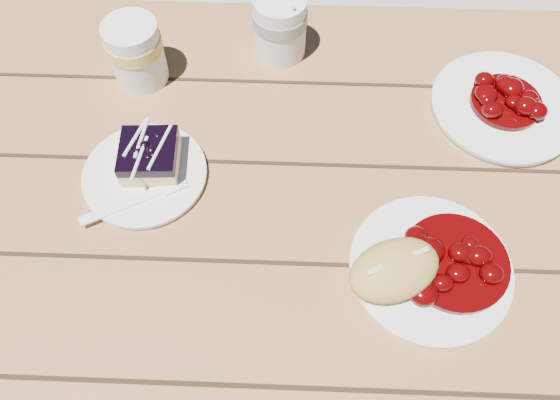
{
  "coord_description": "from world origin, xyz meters",
  "views": [
    {
      "loc": [
        0.07,
        -0.37,
        1.42
      ],
      "look_at": [
        0.06,
        -0.02,
        0.81
      ],
      "focal_mm": 35.0,
      "sensor_mm": 36.0,
      "label": 1
    }
  ],
  "objects_px": {
    "main_plate": "(430,269)",
    "dessert_plate": "(145,175)",
    "second_plate": "(503,108)",
    "second_cup": "(136,53)",
    "picnic_table": "(244,257)",
    "bread_roll": "(394,270)",
    "blueberry_cake": "(150,156)",
    "coffee_cup": "(280,27)"
  },
  "relations": [
    {
      "from": "picnic_table",
      "to": "bread_roll",
      "type": "bearing_deg",
      "value": -27.06
    },
    {
      "from": "bread_roll",
      "to": "coffee_cup",
      "type": "distance_m",
      "value": 0.44
    },
    {
      "from": "picnic_table",
      "to": "second_cup",
      "type": "height_order",
      "value": "second_cup"
    },
    {
      "from": "bread_roll",
      "to": "second_cup",
      "type": "height_order",
      "value": "second_cup"
    },
    {
      "from": "second_plate",
      "to": "second_cup",
      "type": "xyz_separation_m",
      "value": [
        -0.58,
        0.05,
        0.04
      ]
    },
    {
      "from": "bread_roll",
      "to": "dessert_plate",
      "type": "xyz_separation_m",
      "value": [
        -0.34,
        0.15,
        -0.04
      ]
    },
    {
      "from": "dessert_plate",
      "to": "bread_roll",
      "type": "bearing_deg",
      "value": -24.21
    },
    {
      "from": "dessert_plate",
      "to": "second_cup",
      "type": "xyz_separation_m",
      "value": [
        -0.04,
        0.2,
        0.05
      ]
    },
    {
      "from": "coffee_cup",
      "to": "dessert_plate",
      "type": "bearing_deg",
      "value": -125.55
    },
    {
      "from": "coffee_cup",
      "to": "second_plate",
      "type": "height_order",
      "value": "coffee_cup"
    },
    {
      "from": "picnic_table",
      "to": "bread_roll",
      "type": "xyz_separation_m",
      "value": [
        0.2,
        -0.1,
        0.21
      ]
    },
    {
      "from": "bread_roll",
      "to": "second_cup",
      "type": "xyz_separation_m",
      "value": [
        -0.38,
        0.35,
        0.01
      ]
    },
    {
      "from": "main_plate",
      "to": "second_cup",
      "type": "height_order",
      "value": "second_cup"
    },
    {
      "from": "picnic_table",
      "to": "bread_roll",
      "type": "relative_size",
      "value": 16.84
    },
    {
      "from": "dessert_plate",
      "to": "coffee_cup",
      "type": "distance_m",
      "value": 0.32
    },
    {
      "from": "dessert_plate",
      "to": "blueberry_cake",
      "type": "bearing_deg",
      "value": 56.31
    },
    {
      "from": "coffee_cup",
      "to": "second_cup",
      "type": "bearing_deg",
      "value": -163.39
    },
    {
      "from": "picnic_table",
      "to": "blueberry_cake",
      "type": "xyz_separation_m",
      "value": [
        -0.13,
        0.06,
        0.19
      ]
    },
    {
      "from": "bread_roll",
      "to": "second_plate",
      "type": "height_order",
      "value": "bread_roll"
    },
    {
      "from": "bread_roll",
      "to": "blueberry_cake",
      "type": "relative_size",
      "value": 1.42
    },
    {
      "from": "picnic_table",
      "to": "main_plate",
      "type": "bearing_deg",
      "value": -18.03
    },
    {
      "from": "main_plate",
      "to": "coffee_cup",
      "type": "xyz_separation_m",
      "value": [
        -0.21,
        0.4,
        0.04
      ]
    },
    {
      "from": "picnic_table",
      "to": "main_plate",
      "type": "xyz_separation_m",
      "value": [
        0.26,
        -0.08,
        0.17
      ]
    },
    {
      "from": "main_plate",
      "to": "bread_roll",
      "type": "xyz_separation_m",
      "value": [
        -0.05,
        -0.02,
        0.04
      ]
    },
    {
      "from": "main_plate",
      "to": "dessert_plate",
      "type": "xyz_separation_m",
      "value": [
        -0.4,
        0.13,
        -0.0
      ]
    },
    {
      "from": "bread_roll",
      "to": "blueberry_cake",
      "type": "distance_m",
      "value": 0.37
    },
    {
      "from": "blueberry_cake",
      "to": "second_plate",
      "type": "xyz_separation_m",
      "value": [
        0.53,
        0.13,
        -0.02
      ]
    },
    {
      "from": "dessert_plate",
      "to": "second_cup",
      "type": "relative_size",
      "value": 1.64
    },
    {
      "from": "dessert_plate",
      "to": "blueberry_cake",
      "type": "relative_size",
      "value": 2.08
    },
    {
      "from": "dessert_plate",
      "to": "second_cup",
      "type": "height_order",
      "value": "second_cup"
    },
    {
      "from": "second_plate",
      "to": "picnic_table",
      "type": "bearing_deg",
      "value": -154.31
    },
    {
      "from": "picnic_table",
      "to": "coffee_cup",
      "type": "distance_m",
      "value": 0.38
    },
    {
      "from": "blueberry_cake",
      "to": "second_plate",
      "type": "relative_size",
      "value": 0.38
    },
    {
      "from": "dessert_plate",
      "to": "blueberry_cake",
      "type": "distance_m",
      "value": 0.03
    },
    {
      "from": "dessert_plate",
      "to": "coffee_cup",
      "type": "bearing_deg",
      "value": 54.45
    },
    {
      "from": "main_plate",
      "to": "second_plate",
      "type": "height_order",
      "value": "same"
    },
    {
      "from": "picnic_table",
      "to": "coffee_cup",
      "type": "xyz_separation_m",
      "value": [
        0.05,
        0.31,
        0.21
      ]
    },
    {
      "from": "picnic_table",
      "to": "second_cup",
      "type": "xyz_separation_m",
      "value": [
        -0.17,
        0.24,
        0.21
      ]
    },
    {
      "from": "main_plate",
      "to": "dessert_plate",
      "type": "height_order",
      "value": "main_plate"
    },
    {
      "from": "dessert_plate",
      "to": "second_plate",
      "type": "xyz_separation_m",
      "value": [
        0.54,
        0.14,
        0.0
      ]
    },
    {
      "from": "bread_roll",
      "to": "blueberry_cake",
      "type": "xyz_separation_m",
      "value": [
        -0.33,
        0.17,
        -0.01
      ]
    },
    {
      "from": "second_plate",
      "to": "second_cup",
      "type": "height_order",
      "value": "second_cup"
    }
  ]
}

